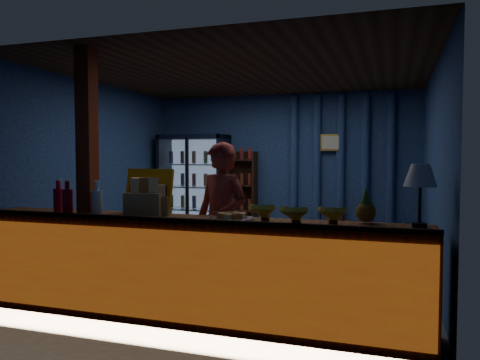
{
  "coord_description": "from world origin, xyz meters",
  "views": [
    {
      "loc": [
        1.84,
        -5.84,
        1.53
      ],
      "look_at": [
        -0.01,
        -0.2,
        1.22
      ],
      "focal_mm": 35.0,
      "sensor_mm": 36.0,
      "label": 1
    }
  ],
  "objects_px": {
    "pastry_tray": "(232,218)",
    "table_lamp": "(420,178)",
    "shopkeeper": "(221,223)",
    "green_chair": "(387,241)"
  },
  "relations": [
    {
      "from": "pastry_tray",
      "to": "table_lamp",
      "type": "xyz_separation_m",
      "value": [
        1.59,
        0.05,
        0.38
      ]
    },
    {
      "from": "shopkeeper",
      "to": "green_chair",
      "type": "relative_size",
      "value": 2.9
    },
    {
      "from": "green_chair",
      "to": "table_lamp",
      "type": "height_order",
      "value": "table_lamp"
    },
    {
      "from": "pastry_tray",
      "to": "green_chair",
      "type": "bearing_deg",
      "value": 68.1
    },
    {
      "from": "shopkeeper",
      "to": "green_chair",
      "type": "height_order",
      "value": "shopkeeper"
    },
    {
      "from": "table_lamp",
      "to": "pastry_tray",
      "type": "bearing_deg",
      "value": -178.37
    },
    {
      "from": "shopkeeper",
      "to": "pastry_tray",
      "type": "xyz_separation_m",
      "value": [
        0.3,
        -0.54,
        0.14
      ]
    },
    {
      "from": "table_lamp",
      "to": "green_chair",
      "type": "bearing_deg",
      "value": 94.9
    },
    {
      "from": "pastry_tray",
      "to": "table_lamp",
      "type": "relative_size",
      "value": 0.78
    },
    {
      "from": "shopkeeper",
      "to": "green_chair",
      "type": "distance_m",
      "value": 3.21
    }
  ]
}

